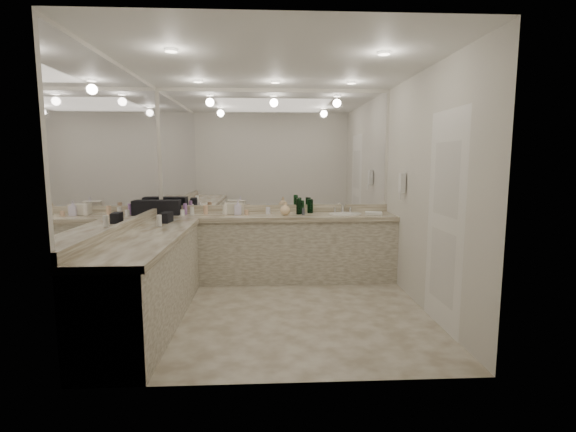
{
  "coord_description": "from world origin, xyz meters",
  "views": [
    {
      "loc": [
        -0.12,
        -4.37,
        1.63
      ],
      "look_at": [
        0.13,
        0.4,
        0.99
      ],
      "focal_mm": 26.0,
      "sensor_mm": 36.0,
      "label": 1
    }
  ],
  "objects": [
    {
      "name": "amenity_bottle_2",
      "position": [
        -0.1,
        1.28,
        0.95
      ],
      "size": [
        0.06,
        0.06,
        0.09
      ],
      "primitive_type": "cylinder",
      "color": "silver",
      "rests_on": "vanity_back_top"
    },
    {
      "name": "wall_left",
      "position": [
        -1.6,
        0.0,
        1.3
      ],
      "size": [
        0.02,
        3.0,
        2.6
      ],
      "primitive_type": "cube",
      "color": "beige",
      "rests_on": "floor"
    },
    {
      "name": "vanity_back_base",
      "position": [
        0.0,
        1.2,
        0.42
      ],
      "size": [
        3.2,
        0.6,
        0.84
      ],
      "primitive_type": "cube",
      "color": "beige",
      "rests_on": "floor"
    },
    {
      "name": "door",
      "position": [
        1.59,
        -0.5,
        1.05
      ],
      "size": [
        0.02,
        0.82,
        2.1
      ],
      "primitive_type": "cube",
      "color": "white",
      "rests_on": "wall_right"
    },
    {
      "name": "black_bag_spill",
      "position": [
        -1.3,
        0.55,
        0.96
      ],
      "size": [
        0.12,
        0.23,
        0.12
      ],
      "primitive_type": "cube",
      "rotation": [
        0.0,
        0.0,
        -0.09
      ],
      "color": "black",
      "rests_on": "vanity_left_top"
    },
    {
      "name": "wall_right",
      "position": [
        1.6,
        0.0,
        1.3
      ],
      "size": [
        0.02,
        3.0,
        2.6
      ],
      "primitive_type": "cube",
      "color": "beige",
      "rests_on": "floor"
    },
    {
      "name": "green_bottle_0",
      "position": [
        0.48,
        1.36,
        1.0
      ],
      "size": [
        0.07,
        0.07,
        0.19
      ],
      "primitive_type": "cylinder",
      "color": "#154E22",
      "rests_on": "vanity_back_top"
    },
    {
      "name": "wall_back",
      "position": [
        0.0,
        1.5,
        1.3
      ],
      "size": [
        3.2,
        0.02,
        2.6
      ],
      "primitive_type": "cube",
      "color": "beige",
      "rests_on": "floor"
    },
    {
      "name": "amenity_bottle_6",
      "position": [
        -0.95,
        1.27,
        0.96
      ],
      "size": [
        0.06,
        0.06,
        0.13
      ],
      "primitive_type": "cylinder",
      "color": "#E0B28C",
      "rests_on": "vanity_back_top"
    },
    {
      "name": "green_bottle_4",
      "position": [
        0.49,
        1.34,
        0.99
      ],
      "size": [
        0.07,
        0.07,
        0.19
      ],
      "primitive_type": "cylinder",
      "color": "#154E22",
      "rests_on": "vanity_back_top"
    },
    {
      "name": "mirror_left",
      "position": [
        -1.59,
        0.0,
        1.77
      ],
      "size": [
        0.01,
        2.92,
        1.55
      ],
      "primitive_type": "cube",
      "color": "white",
      "rests_on": "wall_left"
    },
    {
      "name": "amenity_bottle_0",
      "position": [
        -1.22,
        1.28,
        0.97
      ],
      "size": [
        0.05,
        0.05,
        0.15
      ],
      "primitive_type": "cylinder",
      "color": "#9966B2",
      "rests_on": "vanity_back_top"
    },
    {
      "name": "soap_bottle_b",
      "position": [
        -0.51,
        1.22,
        1.0
      ],
      "size": [
        0.09,
        0.09,
        0.2
      ],
      "primitive_type": "imported",
      "rotation": [
        0.0,
        0.0,
        -0.03
      ],
      "color": "white",
      "rests_on": "vanity_back_top"
    },
    {
      "name": "wall_phone",
      "position": [
        1.56,
        0.7,
        1.35
      ],
      "size": [
        0.06,
        0.1,
        0.24
      ],
      "primitive_type": "cube",
      "color": "white",
      "rests_on": "wall_right"
    },
    {
      "name": "hand_towel",
      "position": [
        1.32,
        1.11,
        0.92
      ],
      "size": [
        0.25,
        0.19,
        0.04
      ],
      "primitive_type": "cube",
      "rotation": [
        0.0,
        0.0,
        -0.21
      ],
      "color": "white",
      "rests_on": "vanity_back_top"
    },
    {
      "name": "soap_bottle_a",
      "position": [
        -0.68,
        1.2,
        0.99
      ],
      "size": [
        0.08,
        0.08,
        0.19
      ],
      "primitive_type": "imported",
      "rotation": [
        0.0,
        0.0,
        -0.16
      ],
      "color": "white",
      "rests_on": "vanity_back_top"
    },
    {
      "name": "green_bottle_2",
      "position": [
        0.33,
        1.26,
        0.99
      ],
      "size": [
        0.07,
        0.07,
        0.18
      ],
      "primitive_type": "cylinder",
      "color": "#154E22",
      "rests_on": "vanity_back_top"
    },
    {
      "name": "black_toiletry_bag",
      "position": [
        -1.45,
        1.25,
        1.0
      ],
      "size": [
        0.35,
        0.22,
        0.19
      ],
      "primitive_type": "cube",
      "rotation": [
        0.0,
        0.0,
        0.03
      ],
      "color": "black",
      "rests_on": "vanity_back_top"
    },
    {
      "name": "soap_bottle_c",
      "position": [
        0.13,
        1.14,
        0.99
      ],
      "size": [
        0.15,
        0.15,
        0.18
      ],
      "primitive_type": "imported",
      "rotation": [
        0.0,
        0.0,
        -0.06
      ],
      "color": "beige",
      "rests_on": "vanity_back_top"
    },
    {
      "name": "amenity_bottle_3",
      "position": [
        -1.23,
        1.15,
        0.94
      ],
      "size": [
        0.05,
        0.05,
        0.08
      ],
      "primitive_type": "cylinder",
      "color": "white",
      "rests_on": "vanity_back_top"
    },
    {
      "name": "backsplash_back",
      "position": [
        0.0,
        1.48,
        0.95
      ],
      "size": [
        3.2,
        0.04,
        0.1
      ],
      "primitive_type": "cube",
      "color": "beige",
      "rests_on": "vanity_back_top"
    },
    {
      "name": "vanity_left_top",
      "position": [
        -1.29,
        -0.3,
        0.87
      ],
      "size": [
        0.64,
        2.42,
        0.06
      ],
      "primitive_type": "cube",
      "color": "beige",
      "rests_on": "vanity_left_base"
    },
    {
      "name": "green_bottle_1",
      "position": [
        0.36,
        1.27,
        0.99
      ],
      "size": [
        0.06,
        0.06,
        0.18
      ],
      "primitive_type": "cylinder",
      "color": "#154E22",
      "rests_on": "vanity_back_top"
    },
    {
      "name": "faucet",
      "position": [
        0.95,
        1.41,
        0.97
      ],
      "size": [
        0.24,
        0.16,
        0.14
      ],
      "primitive_type": "cube",
      "color": "silver",
      "rests_on": "vanity_back_top"
    },
    {
      "name": "vanity_left_base",
      "position": [
        -1.3,
        -0.3,
        0.42
      ],
      "size": [
        0.6,
        2.4,
        0.84
      ],
      "primitive_type": "cube",
      "color": "beige",
      "rests_on": "floor"
    },
    {
      "name": "amenity_bottle_4",
      "position": [
        -0.39,
        1.16,
        0.94
      ],
      "size": [
        0.05,
        0.05,
        0.07
      ],
      "primitive_type": "cylinder",
      "color": "#E0B28C",
      "rests_on": "vanity_back_top"
    },
    {
      "name": "cream_cosmetic_case",
      "position": [
        -0.56,
        1.3,
        0.97
      ],
      "size": [
        0.27,
        0.19,
        0.14
      ],
      "primitive_type": "cube",
      "rotation": [
        0.0,
        0.0,
        0.14
      ],
      "color": "beige",
      "rests_on": "vanity_back_top"
    },
    {
      "name": "lotion_left",
      "position": [
        -1.3,
        0.22,
        0.96
      ],
      "size": [
        0.05,
        0.05,
        0.13
      ],
      "primitive_type": "cylinder",
      "color": "white",
      "rests_on": "vanity_left_top"
    },
    {
      "name": "sink",
      "position": [
        0.95,
        1.2,
        0.9
      ],
      "size": [
        0.44,
        0.44,
        0.03
      ],
      "primitive_type": "cylinder",
      "color": "white",
      "rests_on": "vanity_back_top"
    },
    {
      "name": "ceiling",
      "position": [
        0.0,
        0.0,
        2.6
      ],
      "size": [
        3.2,
        3.2,
        0.0
      ],
      "primitive_type": "plane",
      "color": "white",
      "rests_on": "floor"
    },
    {
      "name": "vanity_back_top",
      "position": [
        0.0,
        1.19,
        0.87
      ],
      "size": [
        3.2,
        0.64,
        0.06
      ],
      "primitive_type": "cube",
      "color": "beige",
      "rests_on": "vanity_back_base"
    },
    {
      "name": "backsplash_left",
      "position": [
        -1.58,
        0.0,
        0.95
      ],
      "size": [
        0.04,
        3.0,
        0.1
      ],
      "primitive_type": "cube",
      "color": "beige",
      "rests_on": "vanity_left_top"
    },
    {
      "name": "green_bottle_3",
      "position": [
        0.31,
        1.21,
        1.01
      ],
      "size": [
        0.06,
        0.06,
        0.22
      ],
      "primitive_type": "cylinder",
      "color": "#154E22",
      "rests_on": "vanity_back_top"
    },
    {
      "name": "floor",
      "position": [
        0.0,
        0.0,
        0.0
      ],
      "size": [
        3.2,
        3.2,
        0.0
      ],
      "primitive_type": "plane",
      "color": "beige",
      "rests_on": "ground"
    },
    {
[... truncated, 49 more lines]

